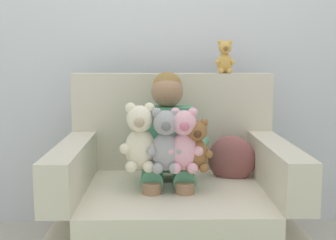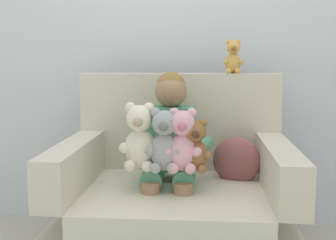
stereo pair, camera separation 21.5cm
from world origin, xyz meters
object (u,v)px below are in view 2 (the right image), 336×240
(seated_child, at_px, (170,143))
(plush_brown, at_px, (196,147))
(throw_pillow, at_px, (236,161))
(plush_pink, at_px, (183,142))
(plush_honey_on_backrest, at_px, (233,58))
(armchair, at_px, (176,205))
(plush_cream, at_px, (140,138))
(plush_grey, at_px, (165,142))

(seated_child, relative_size, plush_brown, 3.22)
(seated_child, distance_m, throw_pillow, 0.38)
(plush_pink, bearing_deg, throw_pillow, 34.44)
(plush_honey_on_backrest, relative_size, throw_pillow, 0.75)
(plush_honey_on_backrest, height_order, throw_pillow, plush_honey_on_backrest)
(plush_honey_on_backrest, bearing_deg, armchair, -141.04)
(plush_honey_on_backrest, distance_m, throw_pillow, 0.59)
(plush_honey_on_backrest, bearing_deg, plush_cream, -144.64)
(seated_child, height_order, plush_honey_on_backrest, plush_honey_on_backrest)
(armchair, distance_m, plush_grey, 0.40)
(plush_brown, relative_size, plush_cream, 0.77)
(seated_child, relative_size, plush_cream, 2.49)
(plush_brown, bearing_deg, plush_pink, -170.12)
(plush_grey, xyz_separation_m, plush_honey_on_backrest, (0.35, 0.50, 0.40))
(plush_grey, relative_size, plush_cream, 0.93)
(plush_brown, relative_size, plush_pink, 0.83)
(seated_child, height_order, plush_pink, seated_child)
(plush_brown, xyz_separation_m, plush_cream, (-0.27, 0.02, 0.03))
(plush_brown, relative_size, throw_pillow, 0.98)
(seated_child, distance_m, plush_cream, 0.22)
(armchair, bearing_deg, plush_cream, -142.72)
(plush_cream, xyz_separation_m, throw_pillow, (0.49, 0.26, -0.16))
(armchair, relative_size, plush_brown, 4.53)
(seated_child, bearing_deg, plush_honey_on_backrest, 47.90)
(plush_brown, distance_m, throw_pillow, 0.38)
(throw_pillow, bearing_deg, plush_cream, -152.23)
(plush_grey, bearing_deg, plush_cream, 162.10)
(plush_grey, height_order, plush_brown, plush_grey)
(throw_pillow, bearing_deg, plush_brown, -127.75)
(plush_grey, xyz_separation_m, plush_pink, (0.09, 0.00, 0.00))
(plush_pink, distance_m, throw_pillow, 0.43)
(armchair, distance_m, throw_pillow, 0.41)
(armchair, height_order, plush_honey_on_backrest, plush_honey_on_backrest)
(armchair, height_order, plush_grey, armchair)
(seated_child, relative_size, plush_grey, 2.67)
(armchair, relative_size, throw_pillow, 4.45)
(plush_grey, distance_m, throw_pillow, 0.49)
(plush_grey, relative_size, plush_honey_on_backrest, 1.59)
(plush_grey, distance_m, plush_cream, 0.13)
(plush_brown, xyz_separation_m, throw_pillow, (0.22, 0.28, -0.13))
(plush_cream, bearing_deg, armchair, 32.14)
(plush_grey, bearing_deg, armchair, 68.81)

